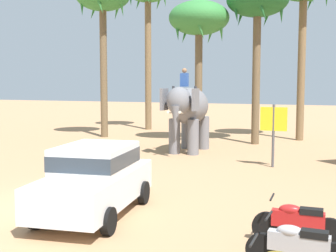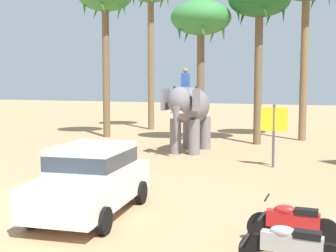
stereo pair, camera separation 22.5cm
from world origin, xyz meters
name	(u,v)px [view 2 (the right image)]	position (x,y,z in m)	size (l,w,h in m)	color
ground_plane	(53,206)	(0.00, 0.00, 0.00)	(120.00, 120.00, 0.00)	tan
car_sedan_foreground	(92,177)	(1.34, -0.19, 0.93)	(2.32, 4.30, 1.70)	white
elephant_with_mahout	(189,110)	(0.08, 10.06, 1.99)	(1.73, 3.90, 3.88)	slate
motorcycle_second_in_row	(291,246)	(6.27, -1.78, 0.46)	(1.80, 0.55, 0.94)	black
motorcycle_mid_row	(293,222)	(6.12, -0.44, 0.46)	(1.80, 0.55, 0.94)	black
palm_tree_near_hut	(260,4)	(2.43, 14.02, 7.26)	(3.20, 3.20, 8.41)	brown
palm_tree_far_back	(201,22)	(-0.53, 13.41, 6.45)	(3.20, 3.20, 7.55)	brown
palm_tree_leaning_seaward	(105,1)	(-6.55, 13.73, 8.00)	(3.20, 3.20, 9.22)	brown
signboard_yellow	(274,123)	(4.35, 7.72, 1.69)	(1.00, 0.10, 2.40)	#4C4C51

